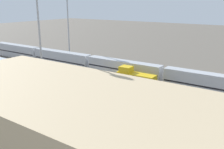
{
  "coord_description": "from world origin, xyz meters",
  "views": [
    {
      "loc": [
        -40.44,
        53.16,
        20.89
      ],
      "look_at": [
        -4.61,
        0.79,
        2.5
      ],
      "focal_mm": 40.22,
      "sensor_mm": 36.0,
      "label": 1
    }
  ],
  "objects_px": {
    "train_on_track_2": "(135,79)",
    "maintenance_shed": "(93,129)",
    "train_on_track_1": "(123,69)",
    "light_mast_1": "(38,13)",
    "light_mast_0": "(68,18)",
    "train_on_track_4": "(69,81)"
  },
  "relations": [
    {
      "from": "train_on_track_4",
      "to": "train_on_track_1",
      "type": "bearing_deg",
      "value": -113.14
    },
    {
      "from": "train_on_track_2",
      "to": "light_mast_0",
      "type": "distance_m",
      "value": 39.07
    },
    {
      "from": "train_on_track_4",
      "to": "light_mast_0",
      "type": "relative_size",
      "value": 4.98
    },
    {
      "from": "train_on_track_1",
      "to": "light_mast_1",
      "type": "xyz_separation_m",
      "value": [
        12.86,
        17.84,
        15.8
      ]
    },
    {
      "from": "light_mast_0",
      "to": "light_mast_1",
      "type": "distance_m",
      "value": 29.53
    },
    {
      "from": "train_on_track_1",
      "to": "light_mast_0",
      "type": "distance_m",
      "value": 31.56
    },
    {
      "from": "train_on_track_1",
      "to": "train_on_track_4",
      "type": "relative_size",
      "value": 1.0
    },
    {
      "from": "train_on_track_2",
      "to": "light_mast_0",
      "type": "relative_size",
      "value": 0.42
    },
    {
      "from": "train_on_track_1",
      "to": "train_on_track_2",
      "type": "xyz_separation_m",
      "value": [
        -6.72,
        5.0,
        -0.45
      ]
    },
    {
      "from": "light_mast_0",
      "to": "maintenance_shed",
      "type": "height_order",
      "value": "light_mast_0"
    },
    {
      "from": "light_mast_0",
      "to": "train_on_track_2",
      "type": "bearing_deg",
      "value": 160.07
    },
    {
      "from": "train_on_track_2",
      "to": "maintenance_shed",
      "type": "relative_size",
      "value": 0.18
    },
    {
      "from": "light_mast_1",
      "to": "maintenance_shed",
      "type": "height_order",
      "value": "light_mast_1"
    },
    {
      "from": "train_on_track_4",
      "to": "light_mast_1",
      "type": "height_order",
      "value": "light_mast_1"
    },
    {
      "from": "train_on_track_4",
      "to": "train_on_track_2",
      "type": "bearing_deg",
      "value": -142.7
    },
    {
      "from": "train_on_track_4",
      "to": "maintenance_shed",
      "type": "relative_size",
      "value": 2.16
    },
    {
      "from": "train_on_track_4",
      "to": "maintenance_shed",
      "type": "xyz_separation_m",
      "value": [
        -23.6,
        20.08,
        2.82
      ]
    },
    {
      "from": "train_on_track_2",
      "to": "maintenance_shed",
      "type": "xyz_separation_m",
      "value": [
        -10.48,
        30.08,
        2.66
      ]
    },
    {
      "from": "light_mast_0",
      "to": "train_on_track_1",
      "type": "bearing_deg",
      "value": 164.88
    },
    {
      "from": "light_mast_0",
      "to": "maintenance_shed",
      "type": "relative_size",
      "value": 0.43
    },
    {
      "from": "train_on_track_4",
      "to": "light_mast_1",
      "type": "relative_size",
      "value": 4.1
    },
    {
      "from": "train_on_track_4",
      "to": "train_on_track_2",
      "type": "distance_m",
      "value": 16.5
    }
  ]
}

